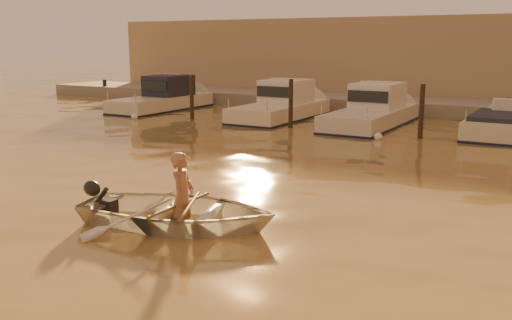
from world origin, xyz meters
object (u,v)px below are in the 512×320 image
Objects in this scene: moored_boat_3 at (498,129)px; waterfront_building at (487,61)px; moored_boat_2 at (372,111)px; dinghy at (178,211)px; moored_boat_0 at (162,98)px; person at (182,197)px; moored_boat_1 at (280,105)px.

moored_boat_3 is 0.13× the size of waterfront_building.
moored_boat_2 is 4.98m from moored_boat_3.
dinghy is 19.21m from moored_boat_0.
person is 15.67m from moored_boat_1.
moored_boat_1 is 0.15× the size of waterfront_building.
moored_boat_1 is (-5.58, 14.65, 0.05)m from person.
moored_boat_1 reaches higher than person.
moored_boat_0 is at bearing 25.80° from person.
waterfront_building reaches higher than moored_boat_3.
person is (0.10, 0.03, 0.29)m from dinghy.
person is 14.70m from moored_boat_2.
person is at bearing -49.54° from moored_boat_0.
moored_boat_2 is at bearing 0.00° from moored_boat_0.
moored_boat_1 is 13.23m from waterfront_building.
dinghy is 0.67× the size of moored_boat_3.
moored_boat_2 is (11.26, 0.00, 0.00)m from moored_boat_0.
moored_boat_0 is 16.23m from moored_boat_3.
dinghy is at bearing 90.00° from person.
moored_boat_0 and moored_boat_2 have the same top height.
moored_boat_0 reaches higher than dinghy.
moored_boat_1 is at bearing 0.00° from moored_boat_0.
moored_boat_1 is at bearing 180.00° from moored_boat_2.
waterfront_building is at bearing -18.15° from person.
moored_boat_2 is at bearing -9.87° from person.
moored_boat_3 is at bearing 0.00° from moored_boat_0.
dinghy is 2.22× the size of person.
moored_boat_1 is at bearing 5.81° from dinghy.
moored_boat_3 is 11.42m from waterfront_building.
moored_boat_2 is (4.35, 0.00, 0.00)m from moored_boat_1.
waterfront_building is (2.79, 11.00, 1.77)m from moored_boat_2.
dinghy is at bearing -49.81° from moored_boat_0.
moored_boat_0 is 6.92m from moored_boat_1.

